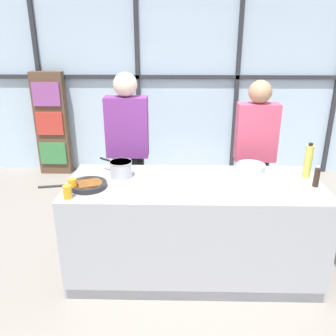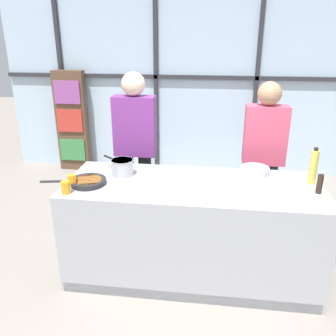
{
  "view_description": "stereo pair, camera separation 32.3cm",
  "coord_description": "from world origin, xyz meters",
  "px_view_note": "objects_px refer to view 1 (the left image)",
  "views": [
    {
      "loc": [
        -0.17,
        -2.92,
        2.2
      ],
      "look_at": [
        -0.24,
        0.1,
        1.03
      ],
      "focal_mm": 38.0,
      "sensor_mm": 36.0,
      "label": 1
    },
    {
      "loc": [
        0.15,
        -2.89,
        2.2
      ],
      "look_at": [
        -0.24,
        0.1,
        1.03
      ],
      "focal_mm": 38.0,
      "sensor_mm": 36.0,
      "label": 2
    }
  ],
  "objects_px": {
    "mixing_bowl": "(251,167)",
    "oil_bottle": "(308,161)",
    "spectator_center_left": "(255,149)",
    "frying_pan": "(88,185)",
    "spectator_far_left": "(128,144)",
    "juice_glass_near": "(68,192)",
    "pepper_grinder": "(317,177)",
    "white_plate": "(257,196)",
    "juice_glass_far": "(72,185)",
    "saucepan": "(121,169)"
  },
  "relations": [
    {
      "from": "spectator_far_left",
      "to": "frying_pan",
      "type": "xyz_separation_m",
      "value": [
        -0.23,
        -0.94,
        -0.08
      ]
    },
    {
      "from": "spectator_far_left",
      "to": "juice_glass_near",
      "type": "height_order",
      "value": "spectator_far_left"
    },
    {
      "from": "white_plate",
      "to": "pepper_grinder",
      "type": "xyz_separation_m",
      "value": [
        0.55,
        0.23,
        0.08
      ]
    },
    {
      "from": "frying_pan",
      "to": "mixing_bowl",
      "type": "height_order",
      "value": "mixing_bowl"
    },
    {
      "from": "frying_pan",
      "to": "spectator_center_left",
      "type": "bearing_deg",
      "value": 29.92
    },
    {
      "from": "juice_glass_near",
      "to": "juice_glass_far",
      "type": "height_order",
      "value": "same"
    },
    {
      "from": "white_plate",
      "to": "juice_glass_far",
      "type": "xyz_separation_m",
      "value": [
        -1.54,
        0.09,
        0.05
      ]
    },
    {
      "from": "mixing_bowl",
      "to": "oil_bottle",
      "type": "height_order",
      "value": "oil_bottle"
    },
    {
      "from": "spectator_far_left",
      "to": "oil_bottle",
      "type": "distance_m",
      "value": 1.86
    },
    {
      "from": "spectator_far_left",
      "to": "saucepan",
      "type": "height_order",
      "value": "spectator_far_left"
    },
    {
      "from": "mixing_bowl",
      "to": "juice_glass_near",
      "type": "distance_m",
      "value": 1.73
    },
    {
      "from": "spectator_center_left",
      "to": "frying_pan",
      "type": "bearing_deg",
      "value": 29.92
    },
    {
      "from": "frying_pan",
      "to": "saucepan",
      "type": "distance_m",
      "value": 0.36
    },
    {
      "from": "saucepan",
      "to": "mixing_bowl",
      "type": "relative_size",
      "value": 1.22
    },
    {
      "from": "saucepan",
      "to": "oil_bottle",
      "type": "xyz_separation_m",
      "value": [
        1.72,
        0.03,
        0.08
      ]
    },
    {
      "from": "spectator_far_left",
      "to": "pepper_grinder",
      "type": "distance_m",
      "value": 1.95
    },
    {
      "from": "white_plate",
      "to": "spectator_far_left",
      "type": "bearing_deg",
      "value": 137.49
    },
    {
      "from": "frying_pan",
      "to": "white_plate",
      "type": "xyz_separation_m",
      "value": [
        1.43,
        -0.16,
        -0.02
      ]
    },
    {
      "from": "mixing_bowl",
      "to": "juice_glass_near",
      "type": "xyz_separation_m",
      "value": [
        -1.6,
        -0.66,
        0.02
      ]
    },
    {
      "from": "saucepan",
      "to": "juice_glass_near",
      "type": "relative_size",
      "value": 3.0
    },
    {
      "from": "oil_bottle",
      "to": "juice_glass_near",
      "type": "height_order",
      "value": "oil_bottle"
    },
    {
      "from": "frying_pan",
      "to": "mixing_bowl",
      "type": "relative_size",
      "value": 2.09
    },
    {
      "from": "oil_bottle",
      "to": "pepper_grinder",
      "type": "bearing_deg",
      "value": -87.26
    },
    {
      "from": "saucepan",
      "to": "pepper_grinder",
      "type": "bearing_deg",
      "value": -6.06
    },
    {
      "from": "white_plate",
      "to": "frying_pan",
      "type": "bearing_deg",
      "value": 173.66
    },
    {
      "from": "saucepan",
      "to": "juice_glass_far",
      "type": "bearing_deg",
      "value": -138.09
    },
    {
      "from": "mixing_bowl",
      "to": "spectator_far_left",
      "type": "bearing_deg",
      "value": 158.8
    },
    {
      "from": "juice_glass_near",
      "to": "juice_glass_far",
      "type": "bearing_deg",
      "value": 90.0
    },
    {
      "from": "frying_pan",
      "to": "saucepan",
      "type": "bearing_deg",
      "value": 44.71
    },
    {
      "from": "oil_bottle",
      "to": "juice_glass_near",
      "type": "relative_size",
      "value": 2.99
    },
    {
      "from": "white_plate",
      "to": "juice_glass_far",
      "type": "relative_size",
      "value": 2.3
    },
    {
      "from": "mixing_bowl",
      "to": "juice_glass_near",
      "type": "bearing_deg",
      "value": -157.52
    },
    {
      "from": "spectator_center_left",
      "to": "mixing_bowl",
      "type": "distance_m",
      "value": 0.51
    },
    {
      "from": "juice_glass_near",
      "to": "juice_glass_far",
      "type": "relative_size",
      "value": 1.0
    },
    {
      "from": "spectator_center_left",
      "to": "saucepan",
      "type": "xyz_separation_m",
      "value": [
        -1.38,
        -0.69,
        0.02
      ]
    },
    {
      "from": "spectator_far_left",
      "to": "white_plate",
      "type": "distance_m",
      "value": 1.63
    },
    {
      "from": "juice_glass_far",
      "to": "spectator_center_left",
      "type": "bearing_deg",
      "value": 30.2
    },
    {
      "from": "spectator_far_left",
      "to": "spectator_center_left",
      "type": "height_order",
      "value": "spectator_far_left"
    },
    {
      "from": "spectator_center_left",
      "to": "saucepan",
      "type": "height_order",
      "value": "spectator_center_left"
    },
    {
      "from": "white_plate",
      "to": "saucepan",
      "type": "bearing_deg",
      "value": 160.69
    },
    {
      "from": "spectator_center_left",
      "to": "mixing_bowl",
      "type": "relative_size",
      "value": 6.36
    },
    {
      "from": "juice_glass_far",
      "to": "mixing_bowl",
      "type": "bearing_deg",
      "value": 18.08
    },
    {
      "from": "juice_glass_near",
      "to": "spectator_center_left",
      "type": "bearing_deg",
      "value": 33.52
    },
    {
      "from": "mixing_bowl",
      "to": "juice_glass_far",
      "type": "bearing_deg",
      "value": -161.92
    },
    {
      "from": "juice_glass_near",
      "to": "pepper_grinder",
      "type": "bearing_deg",
      "value": 7.71
    },
    {
      "from": "pepper_grinder",
      "to": "saucepan",
      "type": "bearing_deg",
      "value": 173.94
    },
    {
      "from": "frying_pan",
      "to": "mixing_bowl",
      "type": "distance_m",
      "value": 1.56
    },
    {
      "from": "frying_pan",
      "to": "pepper_grinder",
      "type": "distance_m",
      "value": 1.98
    },
    {
      "from": "frying_pan",
      "to": "white_plate",
      "type": "distance_m",
      "value": 1.44
    },
    {
      "from": "juice_glass_far",
      "to": "juice_glass_near",
      "type": "bearing_deg",
      "value": -90.0
    }
  ]
}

